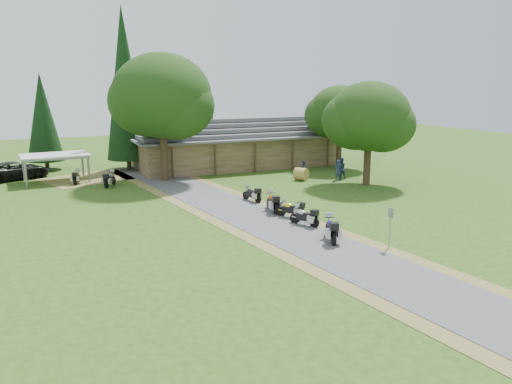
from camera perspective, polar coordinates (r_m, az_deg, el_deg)
name	(u,v)px	position (r m, az deg, el deg)	size (l,w,h in m)	color
ground	(299,237)	(27.83, 4.94, -5.16)	(120.00, 120.00, 0.00)	#2D4814
driveway	(261,220)	(31.03, 0.55, -3.26)	(46.00, 46.00, 0.00)	#4B4B4E
lodge	(237,142)	(51.17, -2.16, 5.76)	(21.40, 9.40, 4.90)	brown
carport	(56,168)	(46.26, -21.91, 2.56)	(5.46, 3.64, 2.37)	silver
car_dark_suv	(15,166)	(48.85, -25.82, 2.70)	(6.15, 2.62, 2.36)	black
motorcycle_row_a	(331,228)	(27.22, 8.56, -4.12)	(2.05, 0.67, 1.40)	navy
motorcycle_row_b	(304,216)	(29.90, 5.56, -2.70)	(1.80, 0.59, 1.23)	#B9BCC0
motorcycle_row_c	(291,208)	(31.47, 4.01, -1.89)	(1.82, 0.59, 1.25)	yellow
motorcycle_row_d	(272,201)	(32.95, 1.88, -1.08)	(2.04, 0.67, 1.40)	#BC4602
motorcycle_row_e	(252,193)	(35.86, -0.49, -0.14)	(1.72, 0.56, 1.18)	black
motorcycle_carport_a	(77,176)	(44.84, -19.81, 1.69)	(1.77, 0.58, 1.21)	#C8B70C
motorcycle_carport_b	(110,178)	(42.75, -16.37, 1.51)	(1.93, 0.63, 1.32)	gray
person_a	(338,168)	(44.17, 9.34, 2.70)	(0.60, 0.43, 2.11)	navy
person_b	(341,166)	(44.67, 9.68, 2.90)	(0.64, 0.46, 2.26)	navy
person_c	(304,169)	(43.97, 5.47, 2.67)	(0.56, 0.40, 1.96)	navy
hay_bale	(301,174)	(43.74, 5.18, 2.06)	(1.11, 1.11, 1.02)	olive
sign_post	(390,228)	(26.48, 15.06, -4.03)	(0.39, 0.07, 2.17)	gray
oak_lodge_left	(162,113)	(43.38, -10.65, 8.91)	(8.40, 8.40, 11.77)	black
oak_lodge_right	(340,123)	(50.15, 9.57, 7.80)	(6.09, 6.09, 8.99)	black
oak_driveway	(369,130)	(42.18, 12.76, 6.95)	(6.69, 6.69, 9.17)	black
cedar_near	(125,89)	(50.03, -14.73, 11.30)	(4.04, 4.04, 15.50)	black
cedar_far	(43,122)	(52.48, -23.14, 7.38)	(3.44, 3.44, 9.34)	black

